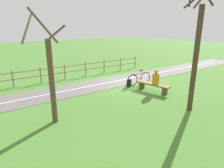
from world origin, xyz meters
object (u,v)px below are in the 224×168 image
bicycle (139,79)px  tree_by_path (196,53)px  person_seated (156,78)px  tree_far_left (50,76)px  bench (153,86)px  backpack (129,83)px

bicycle → tree_by_path: size_ratio=0.32×
person_seated → tree_far_left: (0.45, 5.71, 0.99)m
bench → tree_far_left: 5.89m
tree_far_left → tree_by_path: bearing=-120.6°
tree_far_left → tree_by_path: 5.67m
person_seated → tree_by_path: (-2.42, 0.86, 1.66)m
bench → backpack: bearing=7.1°
person_seated → bicycle: bearing=-19.1°
bench → tree_by_path: tree_by_path is taller
tree_far_left → tree_by_path: (-2.87, -4.85, 0.67)m
tree_by_path → bicycle: bearing=-17.6°
bicycle → tree_far_left: size_ratio=0.43×
tree_far_left → tree_by_path: tree_by_path is taller
backpack → tree_by_path: bearing=172.6°
bench → tree_far_left: tree_far_left is taller
person_seated → bicycle: size_ratio=0.47×
bench → tree_far_left: size_ratio=0.49×
backpack → tree_by_path: size_ratio=0.08×
bench → backpack: backpack is taller
person_seated → bicycle: person_seated is taller
person_seated → backpack: (1.65, 0.33, -0.58)m
person_seated → tree_by_path: size_ratio=0.15×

